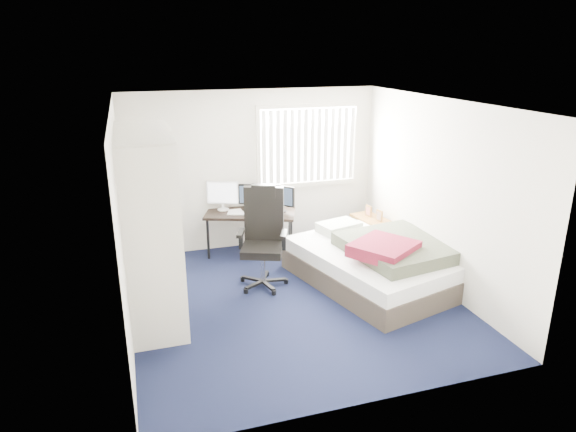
% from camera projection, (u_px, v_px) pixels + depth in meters
% --- Properties ---
extents(ground, '(4.20, 4.20, 0.00)m').
position_uv_depth(ground, '(294.00, 300.00, 6.60)').
color(ground, black).
rests_on(ground, ground).
extents(room_shell, '(4.20, 4.20, 4.20)m').
position_uv_depth(room_shell, '(295.00, 187.00, 6.13)').
color(room_shell, silver).
rests_on(room_shell, ground).
extents(window_assembly, '(1.72, 0.09, 1.32)m').
position_uv_depth(window_assembly, '(308.00, 146.00, 8.20)').
color(window_assembly, white).
rests_on(window_assembly, ground).
extents(closet, '(0.64, 1.84, 2.22)m').
position_uv_depth(closet, '(151.00, 206.00, 5.94)').
color(closet, beige).
rests_on(closet, ground).
extents(desk, '(1.50, 1.07, 1.13)m').
position_uv_depth(desk, '(251.00, 209.00, 7.92)').
color(desk, black).
rests_on(desk, ground).
extents(office_chair, '(0.83, 0.83, 1.36)m').
position_uv_depth(office_chair, '(263.00, 247.00, 6.94)').
color(office_chair, black).
rests_on(office_chair, ground).
extents(footstool, '(0.40, 0.36, 0.26)m').
position_uv_depth(footstool, '(256.00, 240.00, 8.10)').
color(footstool, white).
rests_on(footstool, ground).
extents(nightstand, '(0.51, 0.80, 0.69)m').
position_uv_depth(nightstand, '(372.00, 222.00, 8.18)').
color(nightstand, brown).
rests_on(nightstand, ground).
extents(bed, '(2.19, 2.59, 0.73)m').
position_uv_depth(bed, '(378.00, 262.00, 7.03)').
color(bed, '#3D342C').
rests_on(bed, ground).
extents(pine_box, '(0.45, 0.40, 0.28)m').
position_uv_depth(pine_box, '(160.00, 293.00, 6.50)').
color(pine_box, tan).
rests_on(pine_box, ground).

